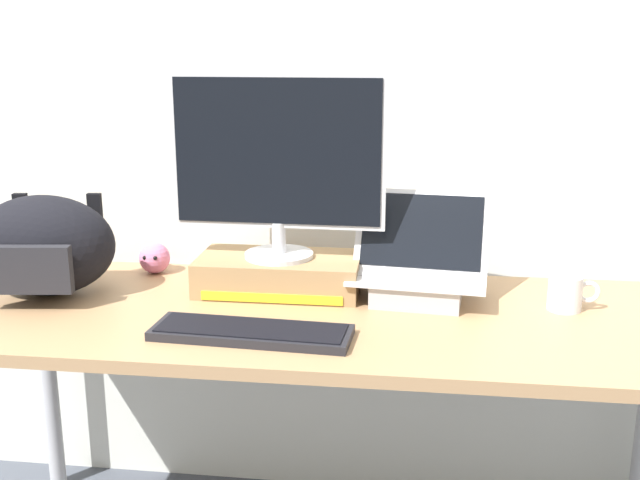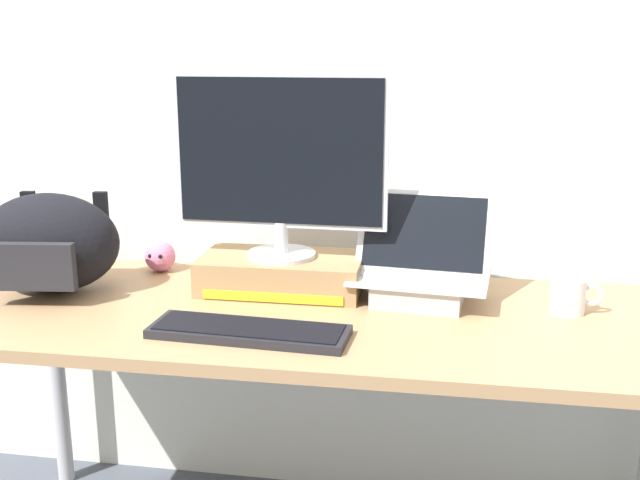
{
  "view_description": "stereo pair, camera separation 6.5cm",
  "coord_description": "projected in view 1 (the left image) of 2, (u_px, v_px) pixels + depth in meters",
  "views": [
    {
      "loc": [
        0.23,
        -1.73,
        1.37
      ],
      "look_at": [
        0.0,
        0.0,
        0.91
      ],
      "focal_mm": 42.57,
      "sensor_mm": 36.0,
      "label": 1
    },
    {
      "loc": [
        0.29,
        -1.72,
        1.37
      ],
      "look_at": [
        0.0,
        0.0,
        0.91
      ],
      "focal_mm": 42.57,
      "sensor_mm": 36.0,
      "label": 2
    }
  ],
  "objects": [
    {
      "name": "external_keyboard",
      "position": [
        252.0,
        332.0,
        1.68
      ],
      "size": [
        0.45,
        0.17,
        0.02
      ],
      "rotation": [
        0.0,
        0.0,
        -0.06
      ],
      "color": "black",
      "rests_on": "desk"
    },
    {
      "name": "coffee_mug",
      "position": [
        566.0,
        293.0,
        1.85
      ],
      "size": [
        0.12,
        0.08,
        0.09
      ],
      "color": "silver",
      "rests_on": "desk"
    },
    {
      "name": "desktop_monitor",
      "position": [
        278.0,
        161.0,
        1.92
      ],
      "size": [
        0.55,
        0.18,
        0.47
      ],
      "rotation": [
        0.0,
        0.0,
        -0.02
      ],
      "color": "silver",
      "rests_on": "toner_box_yellow"
    },
    {
      "name": "back_wall",
      "position": [
        341.0,
        67.0,
        2.14
      ],
      "size": [
        7.0,
        0.1,
        2.6
      ],
      "primitive_type": "cube",
      "color": "silver",
      "rests_on": "ground"
    },
    {
      "name": "plush_toy",
      "position": [
        155.0,
        258.0,
        2.15
      ],
      "size": [
        0.09,
        0.09,
        0.09
      ],
      "color": "#CC7099",
      "rests_on": "desk"
    },
    {
      "name": "desk",
      "position": [
        320.0,
        338.0,
        1.87
      ],
      "size": [
        1.88,
        0.7,
        0.73
      ],
      "color": "#A87F56",
      "rests_on": "ground"
    },
    {
      "name": "open_laptop",
      "position": [
        418.0,
        277.0,
        1.93
      ],
      "size": [
        0.36,
        0.26,
        0.26
      ],
      "rotation": [
        0.0,
        0.0,
        -0.1
      ],
      "color": "#ADADB2",
      "rests_on": "desk"
    },
    {
      "name": "toner_box_yellow",
      "position": [
        279.0,
        274.0,
        2.0
      ],
      "size": [
        0.42,
        0.23,
        0.09
      ],
      "color": "#9E7A51",
      "rests_on": "desk"
    },
    {
      "name": "messenger_backpack",
      "position": [
        44.0,
        246.0,
        1.94
      ],
      "size": [
        0.39,
        0.31,
        0.26
      ],
      "rotation": [
        0.0,
        0.0,
        0.13
      ],
      "color": "black",
      "rests_on": "desk"
    }
  ]
}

